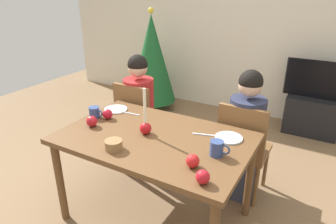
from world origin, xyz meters
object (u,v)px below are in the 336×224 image
object	(u,v)px
plate_right	(229,138)
dining_table	(155,146)
candle_centerpiece	(145,125)
apple_by_right_mug	(203,177)
person_left_child	(140,113)
chair_left	(138,119)
mug_right	(217,148)
chair_right	(243,146)
mug_left	(95,112)
apple_by_left_plate	(193,161)
tv	(319,80)
bowl_walnuts	(114,145)
tv_stand	(312,115)
apple_far_edge	(108,114)
plate_left	(116,109)
person_right_child	(245,138)
apple_near_candle	(92,121)
christmas_tree	(152,59)

from	to	relation	value
plate_right	dining_table	bearing A→B (deg)	-154.22
dining_table	candle_centerpiece	distance (m)	0.17
dining_table	apple_by_right_mug	bearing A→B (deg)	-32.94
candle_centerpiece	person_left_child	bearing A→B (deg)	128.33
chair_left	mug_right	bearing A→B (deg)	-30.31
chair_right	mug_left	xyz separation A→B (m)	(-1.12, -0.57, 0.28)
chair_right	apple_by_left_plate	world-z (taller)	chair_right
dining_table	tv	size ratio (longest dim) A/B	1.77
apple_by_right_mug	dining_table	bearing A→B (deg)	147.06
chair_left	bowl_walnuts	distance (m)	1.05
tv_stand	apple_far_edge	bearing A→B (deg)	-122.62
tv	plate_right	xyz separation A→B (m)	(-0.43, -2.06, 0.05)
tv_stand	apple_by_right_mug	distance (m)	2.73
chair_right	bowl_walnuts	distance (m)	1.15
chair_left	mug_left	distance (m)	0.64
chair_right	plate_right	world-z (taller)	chair_right
chair_left	candle_centerpiece	size ratio (longest dim) A/B	2.50
chair_left	apple_by_right_mug	distance (m)	1.50
plate_left	mug_right	xyz separation A→B (m)	(1.06, -0.28, 0.05)
apple_far_edge	person_right_child	bearing A→B (deg)	29.41
plate_left	apple_near_candle	bearing A→B (deg)	-82.00
christmas_tree	candle_centerpiece	bearing A→B (deg)	-58.69
dining_table	christmas_tree	bearing A→B (deg)	122.97
dining_table	plate_left	bearing A→B (deg)	156.10
chair_right	tv	bearing A→B (deg)	76.16
person_left_child	mug_right	distance (m)	1.29
plate_left	person_right_child	bearing A→B (deg)	19.95
chair_left	mug_right	xyz separation A→B (m)	(1.08, -0.63, 0.29)
apple_near_candle	apple_far_edge	bearing A→B (deg)	85.93
tv_stand	apple_far_edge	world-z (taller)	apple_far_edge
dining_table	chair_right	size ratio (longest dim) A/B	1.56
mug_left	plate_left	bearing A→B (deg)	77.39
bowl_walnuts	mug_left	bearing A→B (deg)	144.59
person_left_child	plate_right	xyz separation A→B (m)	(1.08, -0.40, 0.19)
tv_stand	mug_left	world-z (taller)	mug_left
person_right_child	bowl_walnuts	bearing A→B (deg)	-124.43
person_left_child	tv	xyz separation A→B (m)	(1.51, 1.66, 0.14)
apple_near_candle	christmas_tree	bearing A→B (deg)	110.28
candle_centerpiece	plate_left	size ratio (longest dim) A/B	1.75
plate_left	bowl_walnuts	world-z (taller)	bowl_walnuts
mug_right	apple_by_left_plate	xyz separation A→B (m)	(-0.08, -0.20, -0.01)
person_right_child	apple_near_candle	size ratio (longest dim) A/B	13.49
plate_right	mug_right	size ratio (longest dim) A/B	1.46
person_right_child	plate_left	xyz separation A→B (m)	(-1.07, -0.39, 0.19)
tv_stand	apple_by_right_mug	world-z (taller)	apple_by_right_mug
person_left_child	mug_left	bearing A→B (deg)	-92.66
plate_right	candle_centerpiece	bearing A→B (deg)	-157.35
plate_right	mug_right	bearing A→B (deg)	-88.17
apple_by_left_plate	candle_centerpiece	bearing A→B (deg)	155.46
tv	apple_by_left_plate	world-z (taller)	tv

